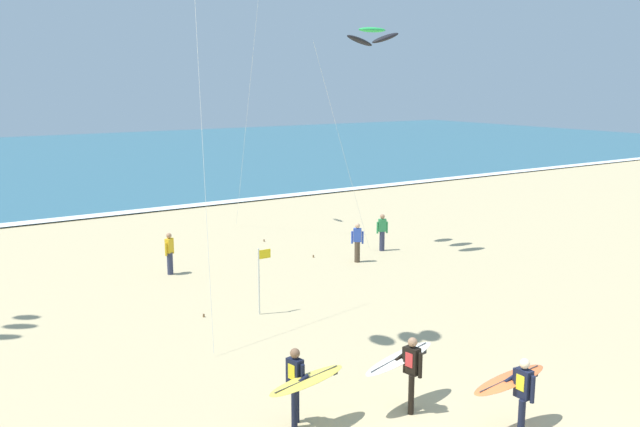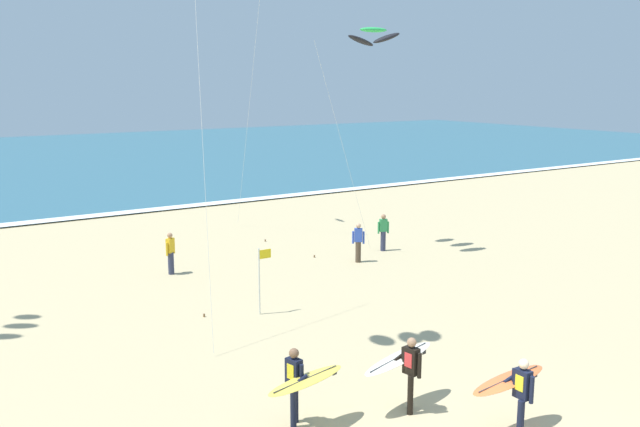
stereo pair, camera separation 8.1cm
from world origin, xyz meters
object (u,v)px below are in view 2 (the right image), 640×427
at_px(surfer_lead, 299,381).
at_px(kite_arc_emerald_high, 373,37).
at_px(surfer_third, 516,387).
at_px(bystander_green_top, 383,232).
at_px(bystander_yellow_top, 171,253).
at_px(bystander_blue_top, 358,242).
at_px(surfer_trailing, 405,365).
at_px(lifeguard_flag, 261,275).

xyz_separation_m(surfer_lead, kite_arc_emerald_high, (10.64, 11.46, 7.86)).
xyz_separation_m(surfer_third, bystander_green_top, (7.56, 13.78, -0.23)).
height_order(bystander_yellow_top, bystander_green_top, same).
height_order(surfer_lead, kite_arc_emerald_high, kite_arc_emerald_high).
height_order(kite_arc_emerald_high, bystander_green_top, kite_arc_emerald_high).
xyz_separation_m(kite_arc_emerald_high, bystander_yellow_top, (-8.50, 1.15, -8.09)).
xyz_separation_m(bystander_blue_top, bystander_green_top, (2.02, 0.94, 0.00)).
distance_m(bystander_blue_top, bystander_green_top, 2.23).
relative_size(surfer_trailing, lifeguard_flag, 1.02).
relative_size(kite_arc_emerald_high, lifeguard_flag, 4.41).
distance_m(surfer_third, bystander_green_top, 15.72).
relative_size(kite_arc_emerald_high, bystander_blue_top, 5.83).
height_order(surfer_third, bystander_blue_top, surfer_third).
xyz_separation_m(surfer_third, bystander_blue_top, (5.55, 12.84, -0.23)).
bearing_deg(surfer_lead, surfer_trailing, -13.28).
relative_size(surfer_trailing, bystander_blue_top, 1.34).
height_order(surfer_trailing, kite_arc_emerald_high, kite_arc_emerald_high).
bearing_deg(bystander_green_top, kite_arc_emerald_high, 140.18).
relative_size(bystander_yellow_top, bystander_green_top, 1.00).
bearing_deg(bystander_blue_top, surfer_lead, -131.64).
height_order(surfer_lead, bystander_green_top, surfer_lead).
xyz_separation_m(bystander_yellow_top, bystander_green_top, (8.92, -1.50, 0.00)).
bearing_deg(kite_arc_emerald_high, bystander_green_top, -39.82).
xyz_separation_m(bystander_blue_top, lifeguard_flag, (-6.25, -3.39, 0.45)).
relative_size(surfer_trailing, bystander_yellow_top, 1.34).
height_order(kite_arc_emerald_high, bystander_yellow_top, kite_arc_emerald_high).
distance_m(kite_arc_emerald_high, bystander_yellow_top, 11.79).
bearing_deg(bystander_blue_top, bystander_green_top, 25.00).
relative_size(surfer_third, bystander_blue_top, 1.23).
bearing_deg(lifeguard_flag, bystander_blue_top, 28.49).
bearing_deg(surfer_trailing, bystander_yellow_top, 91.06).
height_order(surfer_trailing, lifeguard_flag, lifeguard_flag).
distance_m(surfer_trailing, surfer_third, 2.38).
bearing_deg(surfer_third, surfer_lead, 142.66).
distance_m(surfer_trailing, kite_arc_emerald_high, 16.57).
xyz_separation_m(kite_arc_emerald_high, lifeguard_flag, (-7.85, -4.68, -7.63)).
bearing_deg(bystander_green_top, surfer_lead, -134.86).
xyz_separation_m(surfer_lead, lifeguard_flag, (2.79, 6.78, 0.23)).
relative_size(surfer_trailing, kite_arc_emerald_high, 0.23).
bearing_deg(bystander_yellow_top, bystander_blue_top, -19.49).
xyz_separation_m(surfer_trailing, bystander_blue_top, (6.66, 10.73, -0.23)).
xyz_separation_m(surfer_third, lifeguard_flag, (-0.71, 9.44, 0.22)).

